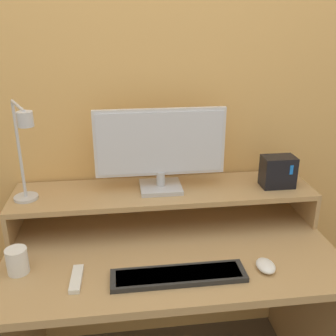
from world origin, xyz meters
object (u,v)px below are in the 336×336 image
keyboard (178,275)px  router_dock (278,172)px  monitor (160,148)px  mug (17,261)px  mouse (266,266)px  desk_lamp (24,152)px  remote_control (76,279)px

keyboard → router_dock: bearing=37.3°
monitor → mug: 0.68m
keyboard → mouse: size_ratio=5.02×
mug → desk_lamp: bearing=81.9°
monitor → keyboard: monitor is taller
remote_control → desk_lamp: bearing=123.9°
mouse → monitor: bearing=129.5°
router_dock → monitor: bearing=176.0°
monitor → desk_lamp: size_ratio=1.33×
monitor → keyboard: size_ratio=1.15×
router_dock → mug: size_ratio=1.49×
remote_control → monitor: bearing=48.6°
keyboard → monitor: bearing=91.7°
router_dock → keyboard: (-0.49, -0.37, -0.21)m
monitor → keyboard: (0.01, -0.41, -0.33)m
monitor → desk_lamp: (-0.51, -0.11, 0.04)m
desk_lamp → remote_control: desk_lamp is taller
monitor → desk_lamp: bearing=-167.8°
desk_lamp → keyboard: (0.52, -0.30, -0.37)m
mouse → remote_control: 0.66m
desk_lamp → mug: 0.38m
keyboard → remote_control: (-0.34, 0.03, -0.00)m
router_dock → mug: (-1.04, -0.26, -0.18)m
mouse → desk_lamp: bearing=161.1°
desk_lamp → keyboard: desk_lamp is taller
router_dock → remote_control: size_ratio=0.96×
router_dock → mug: 1.08m
router_dock → remote_control: (-0.83, -0.34, -0.21)m
mouse → remote_control: bearing=178.1°
mouse → keyboard: bearing=-178.6°
remote_control → mug: bearing=159.7°
monitor → desk_lamp: 0.52m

